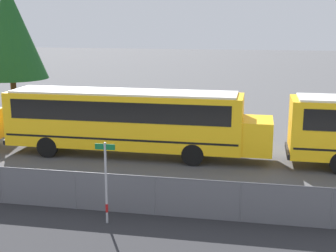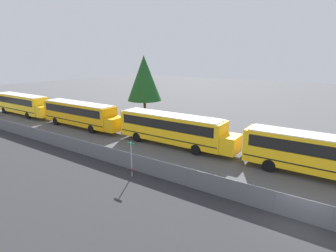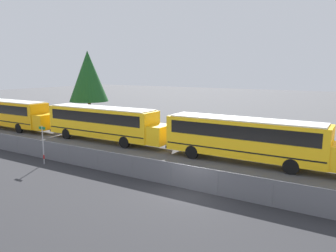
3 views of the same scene
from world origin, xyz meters
name	(u,v)px [view 2 (image 2 of 3)]	position (x,y,z in m)	size (l,w,h in m)	color
ground_plane	(300,221)	(0.00, 0.00, 0.00)	(200.00, 200.00, 0.00)	#4C4C4F
fence	(302,210)	(0.00, 0.00, 0.75)	(111.99, 0.07, 1.47)	#9EA0A5
school_bus_0	(22,103)	(-42.61, 6.53, 2.02)	(13.68, 2.53, 3.38)	yellow
school_bus_1	(80,113)	(-28.07, 6.69, 2.02)	(13.68, 2.53, 3.38)	orange
school_bus_2	(173,127)	(-13.54, 7.25, 2.02)	(13.68, 2.53, 3.38)	yellow
school_bus_3	(329,154)	(0.81, 7.21, 2.02)	(13.68, 2.53, 3.38)	yellow
street_sign	(131,158)	(-12.08, -0.97, 1.53)	(0.70, 0.09, 2.89)	#B7B7BC
tree_0	(144,78)	(-25.71, 17.59, 6.05)	(5.46, 5.46, 9.61)	#51381E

